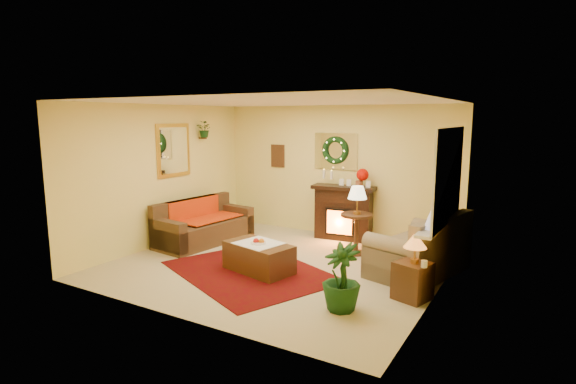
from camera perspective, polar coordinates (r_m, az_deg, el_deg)
The scene contains 31 objects.
floor at distance 7.38m, azimuth -1.39°, elevation -9.23°, with size 5.00×5.00×0.00m, color beige.
ceiling at distance 7.00m, azimuth -1.47°, elevation 11.38°, with size 5.00×5.00×0.00m, color white.
wall_back at distance 9.05m, azimuth 6.08°, elevation 2.65°, with size 5.00×5.00×0.00m, color #EFD88C.
wall_front at distance 5.32m, azimuth -14.26°, elevation -2.39°, with size 5.00×5.00×0.00m, color #EFD88C.
wall_left at distance 8.64m, azimuth -15.70°, elevation 2.03°, with size 4.50×4.50×0.00m, color #EFD88C.
wall_right at distance 6.16m, azimuth 18.79°, elevation -1.02°, with size 4.50×4.50×0.00m, color #EFD88C.
area_rug at distance 7.09m, azimuth -4.90°, elevation -10.02°, with size 2.51×1.88×0.01m, color #4D0911.
sofa at distance 8.69m, azimuth -10.58°, elevation -3.57°, with size 0.84×1.91×0.82m, color #413120.
red_throw at distance 8.80m, azimuth -10.21°, elevation -3.23°, with size 0.76×1.23×0.02m, color red.
fireplace at distance 8.82m, azimuth 7.07°, elevation -2.49°, with size 1.08×0.34×0.99m, color black.
poinsettia at distance 8.55m, azimuth 9.44°, elevation 2.18°, with size 0.23×0.23×0.23m, color #C10C00.
mantel_candle_a at distance 8.89m, azimuth 4.59°, elevation 2.29°, with size 0.06×0.06×0.17m, color #F4E1C1.
mantel_candle_b at distance 8.75m, azimuth 5.55°, elevation 2.16°, with size 0.05×0.05×0.16m, color silver.
mantel_mirror at distance 8.99m, azimuth 6.07°, elevation 5.17°, with size 0.92×0.02×0.72m, color white.
wreath at distance 8.95m, azimuth 5.97°, elevation 5.28°, with size 0.55×0.55×0.11m, color #194719.
wall_art at distance 9.63m, azimuth -1.31°, elevation 4.61°, with size 0.32×0.03×0.48m, color #381E11.
gold_mirror at distance 8.79m, azimuth -14.33°, elevation 5.16°, with size 0.03×0.84×1.00m, color gold.
hanging_plant at distance 9.24m, azimuth -10.48°, elevation 6.85°, with size 0.33×0.28×0.36m, color #194719.
loveseat at distance 7.19m, azimuth 16.23°, elevation -6.64°, with size 0.94×1.62×0.94m, color tan.
window_frame at distance 6.66m, azimuth 19.74°, elevation 1.87°, with size 0.03×1.86×1.36m, color white.
window_glass at distance 6.66m, azimuth 19.61°, elevation 1.88°, with size 0.02×1.70×1.22m, color black.
window_sill at distance 6.79m, azimuth 18.55°, elevation -3.76°, with size 0.22×1.86×0.04m, color white.
mini_tree at distance 6.29m, azimuth 17.78°, elevation -3.17°, with size 0.20×0.20×0.29m, color #DADAFF.
sill_plant at distance 7.42m, azimuth 19.96°, elevation -1.05°, with size 0.29×0.24×0.54m, color #1E5514.
side_table_round at distance 7.95m, azimuth 8.65°, elevation -5.52°, with size 0.55×0.55×0.72m, color #482310.
lamp_cream at distance 7.80m, azimuth 8.77°, elevation -1.63°, with size 0.33×0.33×0.50m, color beige.
end_table_square at distance 6.20m, azimuth 15.54°, elevation -10.64°, with size 0.41×0.41×0.50m, color #341D0E.
lamp_tiffany at distance 6.03m, azimuth 15.83°, elevation -6.51°, with size 0.30×0.30×0.44m, color orange.
coffee_table at distance 7.03m, azimuth -3.73°, elevation -8.41°, with size 1.07×0.59×0.45m, color black.
fruit_bowl at distance 6.93m, azimuth -3.79°, elevation -6.60°, with size 0.23×0.23×0.05m, color white.
floor_palm at distance 5.64m, azimuth 6.80°, elevation -10.45°, with size 1.42×1.42×2.53m, color black.
Camera 1 is at (3.67, -5.95, 2.37)m, focal length 28.00 mm.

